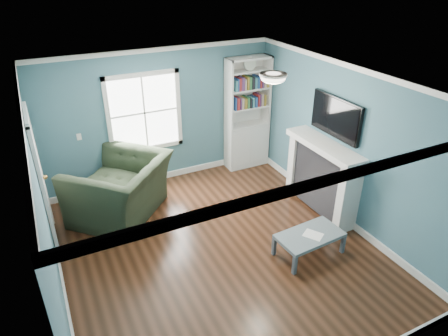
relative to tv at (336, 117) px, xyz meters
name	(u,v)px	position (x,y,z in m)	size (l,w,h in m)	color
floor	(218,249)	(-2.20, -0.20, -1.72)	(5.00, 5.00, 0.00)	black
room_walls	(217,157)	(-2.20, -0.20, -0.14)	(5.00, 5.00, 5.00)	#3C6476
trim	(217,179)	(-2.20, -0.20, -0.49)	(4.50, 5.00, 2.60)	white
window	(144,113)	(-2.50, 2.29, -0.27)	(1.40, 0.06, 1.50)	white
bookshelf	(247,124)	(-0.43, 2.10, -0.80)	(0.90, 0.35, 2.31)	silver
fireplace	(322,178)	(-0.12, 0.00, -1.09)	(0.44, 1.58, 1.30)	black
tv	(336,117)	(0.00, 0.00, 0.00)	(0.06, 1.10, 0.65)	black
door	(41,180)	(-4.42, 1.20, -0.65)	(0.12, 0.98, 2.17)	silver
ceiling_fixture	(273,77)	(-1.30, -0.10, 0.82)	(0.38, 0.38, 0.15)	white
light_switch	(79,137)	(-3.70, 2.28, -0.52)	(0.08, 0.01, 0.12)	white
recliner	(119,180)	(-3.27, 1.40, -1.05)	(1.55, 1.01, 1.36)	black
coffee_table	(310,237)	(-1.01, -0.90, -1.41)	(1.02, 0.60, 0.36)	#444A51
paper_sheet	(313,235)	(-0.99, -0.94, -1.37)	(0.21, 0.27, 0.00)	white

